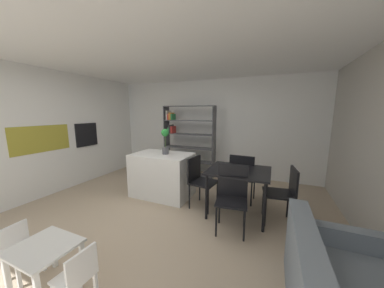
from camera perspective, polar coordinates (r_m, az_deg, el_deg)
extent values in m
plane|color=tan|center=(3.54, -12.69, -20.14)|extent=(8.51, 8.51, 0.00)
cube|color=white|center=(3.22, -14.56, 25.58)|extent=(6.20, 5.46, 0.06)
cube|color=white|center=(5.51, 3.49, 4.96)|extent=(6.20, 0.06, 2.61)
cube|color=white|center=(5.23, -38.42, 2.71)|extent=(0.60, 4.91, 2.61)
cube|color=#9E932D|center=(4.89, -38.25, 1.18)|extent=(0.01, 1.09, 0.53)
cube|color=black|center=(5.42, -28.90, 2.45)|extent=(0.04, 0.56, 0.56)
cylinder|color=#B7BABC|center=(5.43, -29.33, 4.88)|extent=(0.02, 0.45, 0.02)
cube|color=white|center=(4.10, -8.77, -9.00)|extent=(1.20, 0.78, 0.89)
cylinder|color=#4C4C51|center=(3.96, -7.92, -2.00)|extent=(0.13, 0.13, 0.14)
cylinder|color=#476633|center=(3.92, -7.98, 0.74)|extent=(0.01, 0.01, 0.24)
sphere|color=#268333|center=(3.90, -8.04, 3.37)|extent=(0.16, 0.16, 0.16)
cube|color=#4C4C51|center=(5.61, -7.54, 1.35)|extent=(0.02, 0.31, 1.91)
cube|color=#4C4C51|center=(5.03, 6.56, 0.46)|extent=(0.02, 0.31, 1.91)
cube|color=#4C4C51|center=(5.22, -0.90, 11.21)|extent=(1.45, 0.31, 0.02)
cube|color=#4C4C51|center=(5.50, -0.85, -8.83)|extent=(1.45, 0.31, 0.02)
cube|color=#4C4C51|center=(5.39, -0.86, -4.95)|extent=(1.40, 0.31, 0.02)
cube|color=#4C4C51|center=(5.31, -0.86, -1.06)|extent=(1.40, 0.31, 0.02)
cube|color=#4C4C51|center=(5.26, -0.87, 2.94)|extent=(1.40, 0.31, 0.02)
cube|color=#4C4C51|center=(5.23, -0.89, 7.01)|extent=(1.40, 0.31, 0.02)
cube|color=#38383D|center=(5.73, -6.35, -7.27)|extent=(0.05, 0.25, 0.14)
cube|color=silver|center=(5.68, -5.68, -6.88)|extent=(0.06, 0.25, 0.24)
cube|color=gold|center=(5.66, -5.11, -7.29)|extent=(0.04, 0.25, 0.17)
cube|color=#338E4C|center=(5.62, -4.52, -7.00)|extent=(0.05, 0.25, 0.25)
cube|color=#338E4C|center=(5.52, -6.60, 4.11)|extent=(0.04, 0.25, 0.15)
cube|color=#38383D|center=(5.49, -6.19, 4.52)|extent=(0.03, 0.25, 0.24)
cube|color=red|center=(5.46, -5.61, 4.28)|extent=(0.05, 0.25, 0.19)
cube|color=silver|center=(5.52, -7.05, 8.51)|extent=(0.03, 0.25, 0.26)
cube|color=red|center=(5.49, -6.62, 7.99)|extent=(0.04, 0.25, 0.16)
cube|color=orange|center=(5.47, -6.14, 8.24)|extent=(0.05, 0.25, 0.20)
cube|color=#338E4C|center=(5.44, -5.63, 8.04)|extent=(0.03, 0.25, 0.17)
cube|color=silver|center=(2.51, -37.82, -23.10)|extent=(0.56, 0.49, 0.03)
cube|color=silver|center=(2.76, -44.08, -26.58)|extent=(0.04, 0.04, 0.45)
cube|color=silver|center=(2.90, -36.02, -23.90)|extent=(0.04, 0.04, 0.45)
cube|color=silver|center=(2.55, -29.74, -28.14)|extent=(0.04, 0.04, 0.45)
cube|color=white|center=(2.92, -41.61, -22.87)|extent=(0.30, 0.30, 0.02)
cube|color=white|center=(2.95, -43.20, -19.52)|extent=(0.04, 0.28, 0.26)
cube|color=white|center=(2.87, -42.26, -27.07)|extent=(0.03, 0.03, 0.27)
cube|color=white|center=(2.95, -37.91, -25.46)|extent=(0.03, 0.03, 0.27)
cube|color=white|center=(3.04, -44.52, -25.10)|extent=(0.03, 0.03, 0.27)
cube|color=white|center=(3.13, -40.39, -23.69)|extent=(0.03, 0.03, 0.27)
cube|color=white|center=(2.32, -31.71, -30.58)|extent=(0.28, 0.28, 0.02)
cube|color=white|center=(2.14, -29.87, -29.09)|extent=(0.03, 0.28, 0.28)
cube|color=white|center=(2.54, -30.59, -30.93)|extent=(0.03, 0.03, 0.28)
cube|color=white|center=(2.39, -26.73, -33.50)|extent=(0.03, 0.03, 0.28)
cube|color=black|center=(3.32, 13.78, -7.73)|extent=(1.00, 0.86, 0.03)
cylinder|color=black|center=(3.22, 4.32, -15.51)|extent=(0.04, 0.04, 0.76)
cylinder|color=black|center=(3.08, 20.73, -17.32)|extent=(0.04, 0.04, 0.76)
cylinder|color=black|center=(3.87, 7.94, -11.17)|extent=(0.04, 0.04, 0.76)
cylinder|color=black|center=(3.76, 21.28, -12.40)|extent=(0.04, 0.04, 0.76)
cube|color=black|center=(3.38, 24.27, -13.28)|extent=(0.50, 0.49, 0.03)
cube|color=black|center=(3.35, 28.07, -9.82)|extent=(0.09, 0.43, 0.41)
cylinder|color=black|center=(3.62, 20.42, -15.71)|extent=(0.03, 0.03, 0.46)
cylinder|color=black|center=(3.29, 20.99, -18.41)|extent=(0.03, 0.03, 0.46)
cylinder|color=black|center=(3.68, 26.62, -15.72)|extent=(0.03, 0.03, 0.46)
cylinder|color=black|center=(3.35, 27.88, -18.34)|extent=(0.03, 0.03, 0.46)
cube|color=black|center=(3.92, 14.97, -9.56)|extent=(0.47, 0.43, 0.03)
cube|color=black|center=(3.67, 14.55, -6.89)|extent=(0.45, 0.05, 0.46)
cylinder|color=black|center=(4.14, 18.03, -12.30)|extent=(0.03, 0.03, 0.47)
cylinder|color=black|center=(4.20, 12.61, -11.72)|extent=(0.03, 0.03, 0.47)
cylinder|color=black|center=(3.82, 17.26, -14.15)|extent=(0.03, 0.03, 0.47)
cylinder|color=black|center=(3.89, 11.37, -13.46)|extent=(0.03, 0.03, 0.47)
cube|color=black|center=(3.56, 3.51, -11.35)|extent=(0.49, 0.50, 0.03)
cube|color=black|center=(3.58, 0.64, -7.30)|extent=(0.09, 0.45, 0.44)
cylinder|color=black|center=(3.42, 4.81, -16.71)|extent=(0.03, 0.03, 0.46)
cylinder|color=black|center=(3.74, 7.54, -14.38)|extent=(0.03, 0.03, 0.46)
cylinder|color=black|center=(3.58, -0.79, -15.39)|extent=(0.03, 0.03, 0.46)
cylinder|color=black|center=(3.89, 2.32, -13.33)|extent=(0.03, 0.03, 0.46)
cube|color=black|center=(2.92, 11.66, -16.55)|extent=(0.49, 0.46, 0.03)
cube|color=black|center=(3.00, 12.07, -10.53)|extent=(0.44, 0.09, 0.49)
cylinder|color=black|center=(2.90, 7.22, -21.98)|extent=(0.03, 0.03, 0.45)
cylinder|color=black|center=(2.88, 15.31, -22.47)|extent=(0.03, 0.03, 0.45)
cylinder|color=black|center=(3.20, 8.15, -18.82)|extent=(0.03, 0.03, 0.45)
cylinder|color=black|center=(3.18, 15.34, -19.23)|extent=(0.03, 0.03, 0.45)
cube|color=slate|center=(1.79, 32.00, -32.00)|extent=(0.18, 1.88, 0.39)
cube|color=slate|center=(2.63, 38.08, -20.88)|extent=(0.70, 0.14, 0.20)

